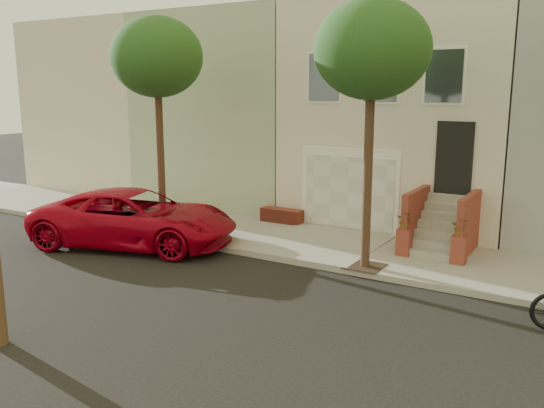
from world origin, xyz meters
The scene contains 6 objects.
ground centered at (0.00, 0.00, 0.00)m, with size 90.00×90.00×0.00m, color black.
sidewalk centered at (0.00, 5.35, 0.07)m, with size 40.00×3.70×0.15m, color gray.
house_row centered at (0.00, 11.19, 3.64)m, with size 33.10×11.70×7.00m.
tree_left centered at (-5.50, 3.90, 5.26)m, with size 2.70×2.57×6.30m.
tree_mid centered at (1.00, 3.90, 5.26)m, with size 2.70×2.57×6.30m.
pickup_truck centered at (-5.53, 2.77, 0.80)m, with size 2.67×5.79×1.61m, color #A20319.
Camera 1 is at (6.01, -8.76, 4.45)m, focal length 37.79 mm.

